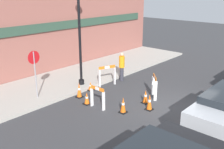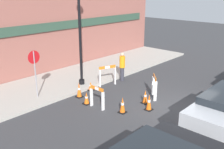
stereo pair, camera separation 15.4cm
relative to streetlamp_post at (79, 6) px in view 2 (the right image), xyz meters
The scene contains 15 objects.
ground_plane 6.70m from the streetlamp_post, 80.13° to the right, with size 60.00×60.00×0.00m, color #38383A.
sidewalk_slab 4.36m from the streetlamp_post, 53.39° to the left, with size 18.00×3.80×0.13m.
storefront_facade 3.59m from the streetlamp_post, 74.19° to the left, with size 18.00×0.22×5.50m.
streetlamp_post is the anchor object (origin of this frame).
stop_sign 3.61m from the streetlamp_post, behind, with size 0.60×0.06×2.21m.
barricade_0 4.61m from the streetlamp_post, 117.69° to the right, with size 0.15×0.75×0.98m.
barricade_1 5.28m from the streetlamp_post, 70.62° to the right, with size 0.68×0.63×1.09m.
barricade_2 3.80m from the streetlamp_post, 43.07° to the right, with size 0.94×0.46×1.09m.
traffic_cone_0 5.33m from the streetlamp_post, 104.28° to the right, with size 0.30×0.30×0.69m.
traffic_cone_1 4.06m from the streetlamp_post, 135.89° to the right, with size 0.30×0.30×0.75m.
traffic_cone_2 5.72m from the streetlamp_post, 89.51° to the right, with size 0.30×0.30×0.72m.
traffic_cone_3 4.01m from the streetlamp_post, 96.57° to the right, with size 0.30×0.30×0.45m.
traffic_cone_4 4.51m from the streetlamp_post, 125.91° to the right, with size 0.30×0.30×0.56m.
traffic_cone_5 5.39m from the streetlamp_post, 82.39° to the right, with size 0.30×0.30×0.62m.
person_worker 4.03m from the streetlamp_post, 24.86° to the right, with size 0.43×0.43×1.61m.
Camera 2 is at (-9.41, -4.79, 4.96)m, focal length 42.00 mm.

